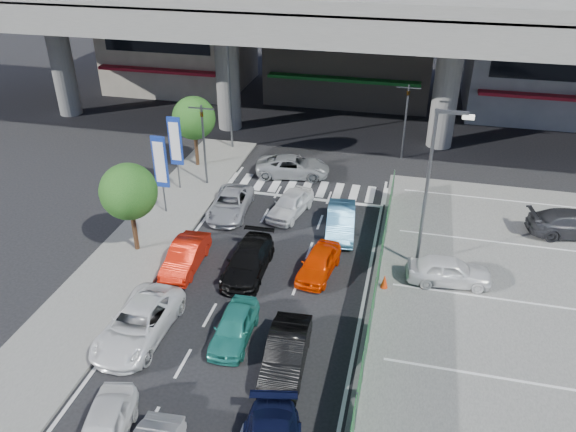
% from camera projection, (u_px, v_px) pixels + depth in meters
% --- Properties ---
extents(ground, '(120.00, 120.00, 0.00)m').
position_uv_depth(ground, '(245.00, 321.00, 24.07)').
color(ground, black).
rests_on(ground, ground).
extents(parking_lot, '(12.00, 28.00, 0.06)m').
position_uv_depth(parking_lot, '(510.00, 329.00, 23.53)').
color(parking_lot, '#575755').
rests_on(parking_lot, ground).
extents(sidewalk_left, '(4.00, 30.00, 0.12)m').
position_uv_depth(sidewalk_left, '(138.00, 249.00, 28.82)').
color(sidewalk_left, '#575755').
rests_on(sidewalk_left, ground).
extents(fence_run, '(0.16, 22.00, 1.80)m').
position_uv_depth(fence_run, '(373.00, 308.00, 23.40)').
color(fence_run, '#1D5729').
rests_on(fence_run, ground).
extents(expressway, '(64.00, 14.00, 10.75)m').
position_uv_depth(expressway, '(335.00, 16.00, 38.32)').
color(expressway, slate).
rests_on(expressway, ground).
extents(building_west, '(12.00, 10.90, 13.00)m').
position_uv_depth(building_west, '(178.00, 15.00, 51.08)').
color(building_west, gray).
rests_on(building_west, ground).
extents(building_center, '(14.00, 10.90, 15.00)m').
position_uv_depth(building_center, '(355.00, 8.00, 48.23)').
color(building_center, gray).
rests_on(building_center, ground).
extents(building_east, '(12.00, 10.90, 12.00)m').
position_uv_depth(building_east, '(551.00, 38.00, 44.91)').
color(building_east, gray).
rests_on(building_east, ground).
extents(traffic_light_left, '(1.60, 1.24, 5.20)m').
position_uv_depth(traffic_light_left, '(203.00, 126.00, 33.50)').
color(traffic_light_left, '#595B60').
rests_on(traffic_light_left, ground).
extents(traffic_light_right, '(1.60, 1.24, 5.20)m').
position_uv_depth(traffic_light_right, '(407.00, 104.00, 37.07)').
color(traffic_light_right, '#595B60').
rests_on(traffic_light_right, ground).
extents(street_lamp_right, '(1.65, 0.22, 8.00)m').
position_uv_depth(street_lamp_right, '(432.00, 178.00, 25.34)').
color(street_lamp_right, '#595B60').
rests_on(street_lamp_right, ground).
extents(street_lamp_left, '(1.65, 0.22, 8.00)m').
position_uv_depth(street_lamp_left, '(232.00, 83.00, 38.19)').
color(street_lamp_left, '#595B60').
rests_on(street_lamp_left, ground).
extents(signboard_near, '(0.80, 0.14, 4.70)m').
position_uv_depth(signboard_near, '(160.00, 164.00, 30.75)').
color(signboard_near, '#595B60').
rests_on(signboard_near, ground).
extents(signboard_far, '(0.80, 0.14, 4.70)m').
position_uv_depth(signboard_far, '(175.00, 143.00, 33.37)').
color(signboard_far, '#595B60').
rests_on(signboard_far, ground).
extents(tree_near, '(2.80, 2.80, 4.80)m').
position_uv_depth(tree_near, '(129.00, 192.00, 27.17)').
color(tree_near, '#382314').
rests_on(tree_near, ground).
extents(tree_far, '(2.80, 2.80, 4.80)m').
position_uv_depth(tree_far, '(194.00, 118.00, 36.21)').
color(tree_far, '#382314').
rests_on(tree_far, ground).
extents(van_white_back_left, '(2.30, 4.09, 1.31)m').
position_uv_depth(van_white_back_left, '(103.00, 431.00, 18.29)').
color(van_white_back_left, white).
rests_on(van_white_back_left, ground).
extents(sedan_white_mid_left, '(2.38, 5.01, 1.38)m').
position_uv_depth(sedan_white_mid_left, '(138.00, 324.00, 22.86)').
color(sedan_white_mid_left, white).
rests_on(sedan_white_mid_left, ground).
extents(taxi_teal_mid, '(1.53, 3.63, 1.23)m').
position_uv_depth(taxi_teal_mid, '(234.00, 327.00, 22.81)').
color(taxi_teal_mid, teal).
rests_on(taxi_teal_mid, ground).
extents(hatch_black_mid_right, '(1.71, 4.27, 1.38)m').
position_uv_depth(hatch_black_mid_right, '(286.00, 353.00, 21.38)').
color(hatch_black_mid_right, black).
rests_on(hatch_black_mid_right, ground).
extents(taxi_orange_left, '(1.52, 3.99, 1.30)m').
position_uv_depth(taxi_orange_left, '(186.00, 256.00, 27.22)').
color(taxi_orange_left, red).
rests_on(taxi_orange_left, ground).
extents(sedan_black_mid, '(1.91, 4.54, 1.31)m').
position_uv_depth(sedan_black_mid, '(248.00, 261.00, 26.86)').
color(sedan_black_mid, black).
rests_on(sedan_black_mid, ground).
extents(taxi_orange_right, '(1.93, 3.76, 1.22)m').
position_uv_depth(taxi_orange_right, '(319.00, 263.00, 26.78)').
color(taxi_orange_right, '#EF3601').
rests_on(taxi_orange_right, ground).
extents(wagon_silver_front_left, '(2.35, 4.54, 1.22)m').
position_uv_depth(wagon_silver_front_left, '(230.00, 204.00, 31.96)').
color(wagon_silver_front_left, '#B1B2B8').
rests_on(wagon_silver_front_left, ground).
extents(sedan_white_front_mid, '(2.38, 4.09, 1.31)m').
position_uv_depth(sedan_white_front_mid, '(290.00, 204.00, 31.83)').
color(sedan_white_front_mid, white).
rests_on(sedan_white_front_mid, ground).
extents(kei_truck_front_right, '(1.91, 4.32, 1.38)m').
position_uv_depth(kei_truck_front_right, '(341.00, 221.00, 30.07)').
color(kei_truck_front_right, '#4A90BF').
rests_on(kei_truck_front_right, ground).
extents(crossing_wagon_silver, '(4.99, 2.83, 1.32)m').
position_uv_depth(crossing_wagon_silver, '(293.00, 166.00, 36.27)').
color(crossing_wagon_silver, '#979B9E').
rests_on(crossing_wagon_silver, ground).
extents(parked_sedan_white, '(4.02, 1.92, 1.33)m').
position_uv_depth(parked_sedan_white, '(449.00, 271.00, 26.04)').
color(parked_sedan_white, white).
rests_on(parked_sedan_white, parking_lot).
extents(parked_sedan_dgrey, '(4.96, 2.68, 1.37)m').
position_uv_depth(parked_sedan_dgrey, '(573.00, 224.00, 29.73)').
color(parked_sedan_dgrey, '#303035').
rests_on(parked_sedan_dgrey, parking_lot).
extents(traffic_cone, '(0.40, 0.40, 0.68)m').
position_uv_depth(traffic_cone, '(384.00, 281.00, 25.87)').
color(traffic_cone, '#EB380D').
rests_on(traffic_cone, parking_lot).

